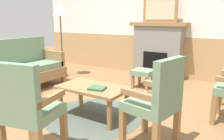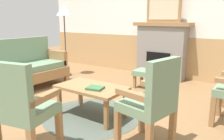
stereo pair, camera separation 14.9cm
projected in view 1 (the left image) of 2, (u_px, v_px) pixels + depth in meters
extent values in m
plane|color=olive|center=(100.00, 109.00, 3.44)|extent=(14.00, 14.00, 0.00)
cube|color=white|center=(163.00, 19.00, 5.28)|extent=(7.20, 0.12, 2.70)
cube|color=tan|center=(161.00, 56.00, 5.42)|extent=(7.20, 0.02, 0.95)
cube|color=gray|center=(158.00, 52.00, 5.24)|extent=(1.10, 0.36, 1.20)
cube|color=black|center=(155.00, 63.00, 5.13)|extent=(0.56, 0.02, 0.48)
cube|color=olive|center=(159.00, 24.00, 5.10)|extent=(1.30, 0.44, 0.08)
cube|color=olive|center=(160.00, 10.00, 5.03)|extent=(0.80, 0.03, 0.56)
cube|color=beige|center=(160.00, 10.00, 5.01)|extent=(0.68, 0.01, 0.44)
cube|color=olive|center=(64.00, 79.00, 4.84)|extent=(0.08, 0.08, 0.16)
cube|color=olive|center=(45.00, 76.00, 5.15)|extent=(0.08, 0.08, 0.16)
cube|color=olive|center=(20.00, 78.00, 4.27)|extent=(0.70, 1.80, 0.20)
cube|color=gray|center=(19.00, 70.00, 4.23)|extent=(0.60, 1.70, 0.12)
cube|color=gray|center=(8.00, 52.00, 4.32)|extent=(0.10, 1.70, 0.50)
cube|color=olive|center=(53.00, 58.00, 4.91)|extent=(0.60, 0.10, 0.30)
cube|color=olive|center=(60.00, 102.00, 3.20)|extent=(0.05, 0.05, 0.40)
cube|color=olive|center=(110.00, 115.00, 2.76)|extent=(0.05, 0.05, 0.40)
cube|color=olive|center=(81.00, 93.00, 3.56)|extent=(0.05, 0.05, 0.40)
cube|color=olive|center=(127.00, 104.00, 3.12)|extent=(0.05, 0.05, 0.40)
cube|color=olive|center=(93.00, 88.00, 3.11)|extent=(0.96, 0.56, 0.04)
cylinder|color=#4C564C|center=(93.00, 116.00, 3.20)|extent=(1.39, 1.39, 0.01)
cube|color=#33663D|center=(97.00, 88.00, 2.97)|extent=(0.25, 0.22, 0.03)
cube|color=olive|center=(133.00, 81.00, 4.50)|extent=(0.05, 0.05, 0.26)
cube|color=olive|center=(147.00, 84.00, 4.34)|extent=(0.05, 0.05, 0.26)
cube|color=olive|center=(139.00, 78.00, 4.75)|extent=(0.05, 0.05, 0.26)
cube|color=olive|center=(153.00, 80.00, 4.59)|extent=(0.05, 0.05, 0.26)
cube|color=gray|center=(143.00, 72.00, 4.51)|extent=(0.40, 0.40, 0.10)
cube|color=olive|center=(213.00, 110.00, 2.90)|extent=(0.06, 0.06, 0.40)
cube|color=olive|center=(219.00, 100.00, 3.25)|extent=(0.06, 0.06, 0.40)
cube|color=olive|center=(123.00, 127.00, 2.44)|extent=(0.07, 0.07, 0.40)
cube|color=olive|center=(145.00, 116.00, 2.73)|extent=(0.07, 0.07, 0.40)
cube|color=olive|center=(177.00, 127.00, 2.45)|extent=(0.07, 0.07, 0.40)
cube|color=gray|center=(151.00, 105.00, 2.39)|extent=(0.56, 0.56, 0.10)
cube|color=gray|center=(169.00, 83.00, 2.19)|extent=(0.17, 0.49, 0.48)
cube|color=olive|center=(140.00, 95.00, 2.21)|extent=(0.45, 0.15, 0.06)
cube|color=olive|center=(162.00, 86.00, 2.50)|extent=(0.45, 0.15, 0.06)
cube|color=olive|center=(32.00, 124.00, 2.52)|extent=(0.07, 0.07, 0.40)
cube|color=olive|center=(64.00, 130.00, 2.38)|extent=(0.07, 0.07, 0.40)
cube|color=gray|center=(33.00, 113.00, 2.21)|extent=(0.58, 0.58, 0.10)
cube|color=gray|center=(15.00, 90.00, 1.96)|extent=(0.49, 0.19, 0.48)
cube|color=olive|center=(15.00, 94.00, 2.24)|extent=(0.17, 0.44, 0.06)
cube|color=olive|center=(50.00, 99.00, 2.10)|extent=(0.17, 0.44, 0.06)
cube|color=olive|center=(222.00, 90.00, 3.54)|extent=(0.04, 0.04, 0.52)
cylinder|color=#332D28|center=(63.00, 75.00, 5.49)|extent=(0.24, 0.24, 0.03)
cylinder|color=#4C473D|center=(62.00, 46.00, 5.33)|extent=(0.03, 0.03, 1.40)
cone|color=silver|center=(60.00, 10.00, 5.15)|extent=(0.36, 0.36, 0.25)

